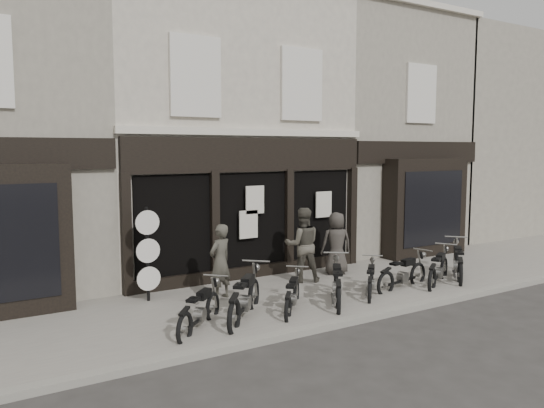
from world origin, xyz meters
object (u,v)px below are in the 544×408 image
motorcycle_0 (200,314)px  advert_sign_post (148,258)px  man_right (336,243)px  motorcycle_7 (458,265)px  motorcycle_4 (371,283)px  motorcycle_5 (403,277)px  motorcycle_6 (438,272)px  motorcycle_2 (292,298)px  motorcycle_3 (337,288)px  man_centre (302,245)px  man_left (220,262)px  motorcycle_1 (245,302)px

motorcycle_0 → advert_sign_post: size_ratio=0.71×
man_right → motorcycle_7: bearing=163.8°
motorcycle_4 → motorcycle_7: size_ratio=0.83×
motorcycle_4 → motorcycle_5: size_ratio=0.74×
motorcycle_5 → motorcycle_6: size_ratio=1.06×
motorcycle_7 → man_right: man_right is taller
motorcycle_2 → motorcycle_3: 1.24m
motorcycle_6 → motorcycle_4: bearing=146.2°
motorcycle_3 → motorcycle_6: bearing=-54.7°
motorcycle_3 → advert_sign_post: advert_sign_post is taller
man_centre → man_left: bearing=30.6°
motorcycle_4 → advert_sign_post: 5.33m
motorcycle_6 → man_centre: bearing=116.4°
motorcycle_1 → motorcycle_7: size_ratio=1.02×
man_left → man_right: 3.88m
motorcycle_0 → man_right: size_ratio=0.93×
motorcycle_3 → advert_sign_post: bearing=95.3°
man_centre → advert_sign_post: size_ratio=0.85×
motorcycle_4 → motorcycle_0: bearing=135.4°
motorcycle_5 → motorcycle_3: bearing=171.2°
motorcycle_5 → motorcycle_7: 2.09m
motorcycle_3 → motorcycle_0: bearing=127.0°
man_right → motorcycle_2: bearing=57.2°
motorcycle_4 → motorcycle_6: (2.20, -0.16, 0.05)m
motorcycle_0 → motorcycle_3: 3.43m
motorcycle_1 → advert_sign_post: 2.64m
motorcycle_3 → motorcycle_7: size_ratio=1.06×
man_centre → advert_sign_post: (-4.06, 0.34, 0.02)m
motorcycle_1 → man_centre: (2.72, 1.84, 0.66)m
motorcycle_0 → motorcycle_4: motorcycle_0 is taller
motorcycle_0 → man_left: bearing=9.2°
man_left → advert_sign_post: 1.65m
motorcycle_1 → advert_sign_post: bearing=74.7°
motorcycle_0 → man_left: size_ratio=0.92×
motorcycle_7 → man_centre: (-3.92, 1.81, 0.67)m
motorcycle_2 → motorcycle_6: 4.54m
motorcycle_3 → motorcycle_6: 3.30m
motorcycle_1 → motorcycle_5: bearing=-46.6°
motorcycle_7 → motorcycle_3: bearing=138.0°
motorcycle_6 → motorcycle_7: motorcycle_7 is taller
motorcycle_1 → man_right: man_right is taller
man_centre → motorcycle_2: bearing=73.3°
motorcycle_2 → man_centre: size_ratio=0.79×
motorcycle_2 → motorcycle_5: (3.41, 0.09, 0.03)m
man_centre → motorcycle_4: bearing=135.5°
motorcycle_4 → motorcycle_7: motorcycle_7 is taller
motorcycle_1 → man_right: size_ratio=1.07×
motorcycle_3 → motorcycle_4: (1.10, 0.08, -0.07)m
motorcycle_1 → motorcycle_4: motorcycle_1 is taller
motorcycle_7 → motorcycle_0: bearing=137.6°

